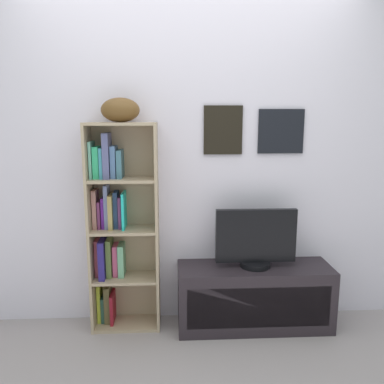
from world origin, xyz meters
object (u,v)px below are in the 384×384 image
object	(u,v)px
football	(120,110)
tv_stand	(254,296)
television	(256,239)
bookshelf	(117,226)

from	to	relation	value
football	tv_stand	world-z (taller)	football
tv_stand	television	distance (m)	0.45
bookshelf	television	distance (m)	1.02
football	television	world-z (taller)	football
television	bookshelf	bearing A→B (deg)	174.87
bookshelf	football	bearing A→B (deg)	-29.66
bookshelf	football	xyz separation A→B (m)	(0.06, -0.03, 0.84)
tv_stand	television	xyz separation A→B (m)	(0.00, 0.00, 0.45)
tv_stand	television	world-z (taller)	television
television	tv_stand	bearing A→B (deg)	-90.00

